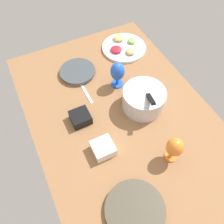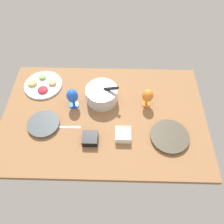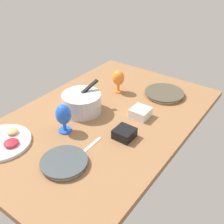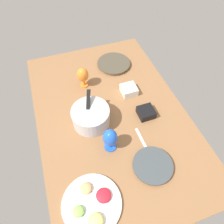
{
  "view_description": "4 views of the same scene",
  "coord_description": "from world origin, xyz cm",
  "px_view_note": "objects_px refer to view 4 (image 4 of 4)",
  "views": [
    {
      "loc": [
        66.92,
        -39.8,
        116.57
      ],
      "look_at": [
        -2.66,
        -5.62,
        5.48
      ],
      "focal_mm": 37.71,
      "sensor_mm": 36.0,
      "label": 1
    },
    {
      "loc": [
        8.81,
        -100.46,
        146.41
      ],
      "look_at": [
        6.39,
        -1.0,
        5.48
      ],
      "focal_mm": 36.05,
      "sensor_mm": 36.0,
      "label": 2
    },
    {
      "loc": [
        -111.94,
        -89.01,
        97.49
      ],
      "look_at": [
        1.74,
        -6.45,
        5.48
      ],
      "focal_mm": 43.14,
      "sensor_mm": 36.0,
      "label": 3
    },
    {
      "loc": [
        -81.92,
        27.63,
        118.05
      ],
      "look_at": [
        -2.58,
        0.22,
        5.48
      ],
      "focal_mm": 32.69,
      "sensor_mm": 36.0,
      "label": 4
    }
  ],
  "objects_px": {
    "hurricane_glass_blue": "(110,138)",
    "hurricane_glass_orange": "(83,75)",
    "dinner_plate_left": "(153,166)",
    "fruit_platter": "(92,204)",
    "square_bowl_black": "(146,112)",
    "square_bowl_white": "(129,90)",
    "dinner_plate_right": "(114,64)",
    "mixing_bowl": "(91,116)"
  },
  "relations": [
    {
      "from": "dinner_plate_left",
      "to": "square_bowl_white",
      "type": "xyz_separation_m",
      "value": [
        0.6,
        -0.09,
        0.02
      ]
    },
    {
      "from": "hurricane_glass_blue",
      "to": "hurricane_glass_orange",
      "type": "bearing_deg",
      "value": 2.07
    },
    {
      "from": "dinner_plate_left",
      "to": "fruit_platter",
      "type": "height_order",
      "value": "fruit_platter"
    },
    {
      "from": "hurricane_glass_orange",
      "to": "square_bowl_black",
      "type": "height_order",
      "value": "hurricane_glass_orange"
    },
    {
      "from": "dinner_plate_left",
      "to": "square_bowl_white",
      "type": "height_order",
      "value": "square_bowl_white"
    },
    {
      "from": "dinner_plate_left",
      "to": "mixing_bowl",
      "type": "distance_m",
      "value": 0.51
    },
    {
      "from": "hurricane_glass_orange",
      "to": "square_bowl_white",
      "type": "bearing_deg",
      "value": -121.79
    },
    {
      "from": "dinner_plate_left",
      "to": "dinner_plate_right",
      "type": "bearing_deg",
      "value": -5.14
    },
    {
      "from": "hurricane_glass_orange",
      "to": "square_bowl_black",
      "type": "relative_size",
      "value": 1.55
    },
    {
      "from": "dinner_plate_right",
      "to": "dinner_plate_left",
      "type": "bearing_deg",
      "value": 174.86
    },
    {
      "from": "hurricane_glass_orange",
      "to": "dinner_plate_left",
      "type": "bearing_deg",
      "value": -164.61
    },
    {
      "from": "square_bowl_black",
      "to": "square_bowl_white",
      "type": "bearing_deg",
      "value": 8.44
    },
    {
      "from": "mixing_bowl",
      "to": "hurricane_glass_blue",
      "type": "relative_size",
      "value": 1.44
    },
    {
      "from": "dinner_plate_right",
      "to": "hurricane_glass_blue",
      "type": "xyz_separation_m",
      "value": [
        -0.74,
        0.28,
        0.1
      ]
    },
    {
      "from": "hurricane_glass_blue",
      "to": "dinner_plate_left",
      "type": "bearing_deg",
      "value": -136.53
    },
    {
      "from": "fruit_platter",
      "to": "dinner_plate_right",
      "type": "bearing_deg",
      "value": -25.13
    },
    {
      "from": "dinner_plate_left",
      "to": "square_bowl_white",
      "type": "bearing_deg",
      "value": -8.28
    },
    {
      "from": "dinner_plate_left",
      "to": "fruit_platter",
      "type": "xyz_separation_m",
      "value": [
        -0.09,
        0.4,
        0.0
      ]
    },
    {
      "from": "dinner_plate_right",
      "to": "square_bowl_black",
      "type": "distance_m",
      "value": 0.58
    },
    {
      "from": "dinner_plate_right",
      "to": "square_bowl_black",
      "type": "xyz_separation_m",
      "value": [
        -0.58,
        -0.04,
        0.02
      ]
    },
    {
      "from": "dinner_plate_left",
      "to": "fruit_platter",
      "type": "bearing_deg",
      "value": 102.55
    },
    {
      "from": "dinner_plate_right",
      "to": "square_bowl_white",
      "type": "distance_m",
      "value": 0.34
    },
    {
      "from": "fruit_platter",
      "to": "hurricane_glass_blue",
      "type": "bearing_deg",
      "value": -34.41
    },
    {
      "from": "dinner_plate_right",
      "to": "hurricane_glass_blue",
      "type": "height_order",
      "value": "hurricane_glass_blue"
    },
    {
      "from": "dinner_plate_right",
      "to": "square_bowl_white",
      "type": "relative_size",
      "value": 2.51
    },
    {
      "from": "hurricane_glass_orange",
      "to": "square_bowl_white",
      "type": "height_order",
      "value": "hurricane_glass_orange"
    },
    {
      "from": "dinner_plate_left",
      "to": "square_bowl_black",
      "type": "height_order",
      "value": "square_bowl_black"
    },
    {
      "from": "fruit_platter",
      "to": "hurricane_glass_orange",
      "type": "distance_m",
      "value": 0.9
    },
    {
      "from": "mixing_bowl",
      "to": "hurricane_glass_blue",
      "type": "bearing_deg",
      "value": -164.89
    },
    {
      "from": "dinner_plate_left",
      "to": "hurricane_glass_orange",
      "type": "xyz_separation_m",
      "value": [
        0.79,
        0.22,
        0.09
      ]
    },
    {
      "from": "dinner_plate_left",
      "to": "hurricane_glass_blue",
      "type": "height_order",
      "value": "hurricane_glass_blue"
    },
    {
      "from": "dinner_plate_right",
      "to": "hurricane_glass_blue",
      "type": "bearing_deg",
      "value": 159.08
    },
    {
      "from": "mixing_bowl",
      "to": "square_bowl_white",
      "type": "height_order",
      "value": "mixing_bowl"
    },
    {
      "from": "mixing_bowl",
      "to": "hurricane_glass_orange",
      "type": "xyz_separation_m",
      "value": [
        0.36,
        -0.04,
        0.04
      ]
    },
    {
      "from": "dinner_plate_left",
      "to": "mixing_bowl",
      "type": "relative_size",
      "value": 0.92
    },
    {
      "from": "mixing_bowl",
      "to": "square_bowl_white",
      "type": "bearing_deg",
      "value": -63.82
    },
    {
      "from": "hurricane_glass_orange",
      "to": "square_bowl_black",
      "type": "bearing_deg",
      "value": -141.41
    },
    {
      "from": "fruit_platter",
      "to": "square_bowl_white",
      "type": "height_order",
      "value": "square_bowl_white"
    },
    {
      "from": "fruit_platter",
      "to": "square_bowl_white",
      "type": "bearing_deg",
      "value": -35.19
    },
    {
      "from": "fruit_platter",
      "to": "square_bowl_black",
      "type": "distance_m",
      "value": 0.69
    },
    {
      "from": "mixing_bowl",
      "to": "hurricane_glass_orange",
      "type": "distance_m",
      "value": 0.36
    },
    {
      "from": "hurricane_glass_orange",
      "to": "hurricane_glass_blue",
      "type": "distance_m",
      "value": 0.58
    }
  ]
}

